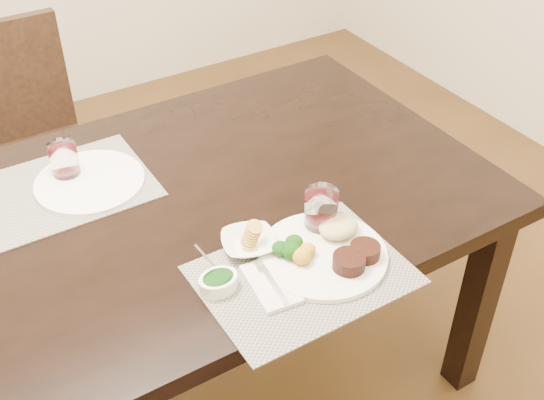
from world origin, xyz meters
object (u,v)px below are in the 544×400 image
cracker_bowl (249,242)px  wine_glass_near (321,212)px  steak_knife (363,248)px  chair_far (26,137)px  far_plate (90,182)px  dinner_plate (329,250)px

cracker_bowl → wine_glass_near: wine_glass_near is taller
steak_knife → wine_glass_near: size_ratio=1.98×
chair_far → steak_knife: (0.47, -1.33, 0.26)m
cracker_bowl → far_plate: bearing=117.6°
wine_glass_near → far_plate: (-0.42, 0.47, -0.04)m
steak_knife → far_plate: same height
dinner_plate → cracker_bowl: cracker_bowl is taller
chair_far → far_plate: bearing=-88.8°
steak_knife → cracker_bowl: bearing=177.7°
steak_knife → wine_glass_near: bearing=140.0°
dinner_plate → far_plate: 0.67m
far_plate → chair_far: bearing=91.2°
wine_glass_near → far_plate: bearing=131.5°
wine_glass_near → steak_knife: bearing=-70.4°
dinner_plate → steak_knife: dinner_plate is taller
chair_far → wine_glass_near: size_ratio=8.15×
chair_far → far_plate: size_ratio=3.13×
chair_far → cracker_bowl: chair_far is taller
wine_glass_near → dinner_plate: bearing=-113.6°
chair_far → steak_knife: chair_far is taller
dinner_plate → steak_knife: size_ratio=1.37×
chair_far → far_plate: (0.02, -0.74, 0.26)m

